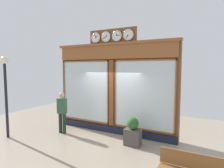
# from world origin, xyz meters

# --- Properties ---
(ground_plane) EXTENTS (14.00, 14.00, 0.00)m
(ground_plane) POSITION_xyz_m (0.00, 2.80, 0.00)
(ground_plane) COLOR gray
(shop_facade) EXTENTS (5.32, 0.42, 4.22)m
(shop_facade) POSITION_xyz_m (-0.00, -0.13, 1.87)
(shop_facade) COLOR brown
(shop_facade) RESTS_ON ground_plane
(pedestrian) EXTENTS (0.37, 0.24, 1.69)m
(pedestrian) POSITION_xyz_m (1.81, 0.97, 0.93)
(pedestrian) COLOR #1C2F21
(pedestrian) RESTS_ON ground_plane
(street_lamp) EXTENTS (0.28, 0.28, 3.11)m
(street_lamp) POSITION_xyz_m (3.33, 2.33, 2.10)
(street_lamp) COLOR black
(street_lamp) RESTS_ON ground_plane
(planter_box) EXTENTS (0.56, 0.36, 0.57)m
(planter_box) POSITION_xyz_m (-1.22, 0.76, 0.29)
(planter_box) COLOR #4C4742
(planter_box) RESTS_ON ground_plane
(planter_shrub) EXTENTS (0.42, 0.42, 0.42)m
(planter_shrub) POSITION_xyz_m (-1.22, 0.76, 0.78)
(planter_shrub) COLOR #285623
(planter_shrub) RESTS_ON planter_box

